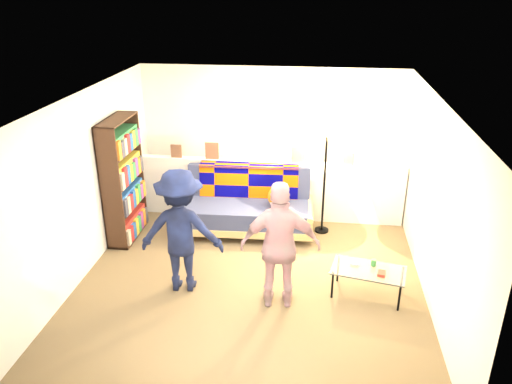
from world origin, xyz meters
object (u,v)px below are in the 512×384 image
coffee_table (369,271)px  floor_lamp (326,162)px  futon_sofa (249,206)px  person_right (280,246)px  bookshelf (123,184)px  person_left (181,231)px

coffee_table → floor_lamp: (-0.58, 1.73, 0.81)m
futon_sofa → coffee_table: futon_sofa is taller
coffee_table → person_right: 1.23m
floor_lamp → person_right: floor_lamp is taller
bookshelf → floor_lamp: bearing=10.5°
futon_sofa → person_left: (-0.61, -1.71, 0.40)m
person_right → floor_lamp: bearing=-109.2°
futon_sofa → person_left: 1.86m
bookshelf → floor_lamp: size_ratio=1.14×
person_right → futon_sofa: bearing=-76.2°
bookshelf → person_right: (2.50, -1.48, -0.06)m
bookshelf → coffee_table: bearing=-17.9°
person_left → futon_sofa: bearing=-113.7°
bookshelf → futon_sofa: bearing=13.6°
coffee_table → person_left: (-2.36, -0.10, 0.46)m
person_left → floor_lamp: bearing=-138.3°
futon_sofa → floor_lamp: (1.17, 0.12, 0.75)m
futon_sofa → coffee_table: bearing=-42.6°
floor_lamp → person_right: 2.13m
coffee_table → person_right: bearing=-164.0°
bookshelf → person_right: 2.91m
coffee_table → person_left: size_ratio=0.61×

